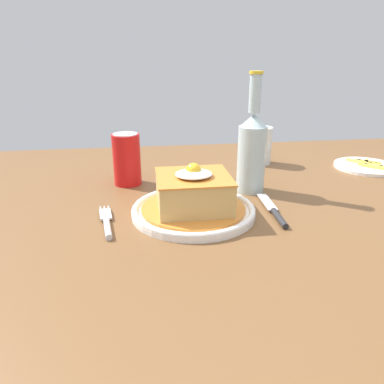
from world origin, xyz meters
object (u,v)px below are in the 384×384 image
main_plate (193,210)px  fork (107,223)px  knife (275,213)px  soda_can (127,159)px  side_plate_fries (366,166)px  beer_bottle_clear (252,149)px  drinking_glass (259,148)px

main_plate → fork: bearing=-169.1°
knife → soda_can: size_ratio=1.34×
soda_can → side_plate_fries: bearing=3.5°
main_plate → beer_bottle_clear: beer_bottle_clear is taller
fork → soda_can: 0.24m
soda_can → beer_bottle_clear: beer_bottle_clear is taller
main_plate → side_plate_fries: bearing=25.0°
knife → soda_can: (-0.29, 0.23, 0.06)m
beer_bottle_clear → drinking_glass: bearing=67.4°
soda_can → drinking_glass: (0.37, 0.13, -0.02)m
knife → beer_bottle_clear: beer_bottle_clear is taller
beer_bottle_clear → drinking_glass: beer_bottle_clear is taller
drinking_glass → beer_bottle_clear: bearing=-112.6°
fork → side_plate_fries: (0.69, 0.28, -0.00)m
fork → soda_can: (0.03, 0.24, 0.06)m
fork → main_plate: bearing=10.9°
main_plate → beer_bottle_clear: (0.15, 0.12, 0.09)m
main_plate → fork: 0.17m
fork → drinking_glass: size_ratio=1.35×
side_plate_fries → soda_can: bearing=-176.5°
drinking_glass → side_plate_fries: size_ratio=0.62×
soda_can → drinking_glass: size_ratio=1.18×
knife → beer_bottle_clear: bearing=93.8°
drinking_glass → side_plate_fries: drinking_glass is taller
fork → soda_can: bearing=81.7°
fork → knife: bearing=0.3°
fork → knife: 0.33m
drinking_glass → knife: bearing=-102.4°
beer_bottle_clear → side_plate_fries: bearing=19.0°
main_plate → drinking_glass: 0.41m
knife → drinking_glass: 0.37m
main_plate → soda_can: 0.25m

